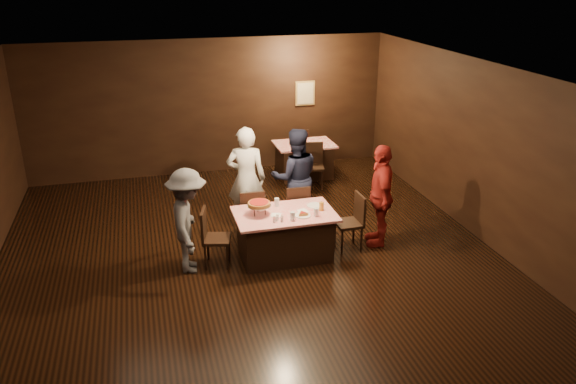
# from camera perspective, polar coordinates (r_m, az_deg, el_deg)

# --- Properties ---
(room) EXTENTS (10.00, 10.04, 3.02)m
(room) POSITION_cam_1_polar(r_m,az_deg,el_deg) (7.81, -3.25, 4.94)
(room) COLOR black
(room) RESTS_ON ground
(main_table) EXTENTS (1.60, 1.00, 0.77)m
(main_table) POSITION_cam_1_polar(r_m,az_deg,el_deg) (9.10, -0.35, -4.36)
(main_table) COLOR red
(main_table) RESTS_ON ground
(back_table) EXTENTS (1.30, 0.90, 0.77)m
(back_table) POSITION_cam_1_polar(r_m,az_deg,el_deg) (12.58, 1.66, 3.27)
(back_table) COLOR red
(back_table) RESTS_ON ground
(chair_far_left) EXTENTS (0.42, 0.42, 0.95)m
(chair_far_left) POSITION_cam_1_polar(r_m,az_deg,el_deg) (9.64, -3.79, -2.24)
(chair_far_left) COLOR black
(chair_far_left) RESTS_ON ground
(chair_far_right) EXTENTS (0.43, 0.43, 0.95)m
(chair_far_right) POSITION_cam_1_polar(r_m,az_deg,el_deg) (9.81, 0.79, -1.74)
(chair_far_right) COLOR black
(chair_far_right) RESTS_ON ground
(chair_end_left) EXTENTS (0.51, 0.51, 0.95)m
(chair_end_left) POSITION_cam_1_polar(r_m,az_deg,el_deg) (8.87, -7.26, -4.63)
(chair_end_left) COLOR black
(chair_end_left) RESTS_ON ground
(chair_end_right) EXTENTS (0.43, 0.43, 0.95)m
(chair_end_right) POSITION_cam_1_polar(r_m,az_deg,el_deg) (9.37, 6.18, -3.07)
(chair_end_right) COLOR black
(chair_end_right) RESTS_ON ground
(chair_back_near) EXTENTS (0.50, 0.50, 0.95)m
(chair_back_near) POSITION_cam_1_polar(r_m,az_deg,el_deg) (11.92, 2.62, 2.63)
(chair_back_near) COLOR black
(chair_back_near) RESTS_ON ground
(chair_back_far) EXTENTS (0.50, 0.50, 0.95)m
(chair_back_far) POSITION_cam_1_polar(r_m,az_deg,el_deg) (13.10, 0.91, 4.46)
(chair_back_far) COLOR black
(chair_back_far) RESTS_ON ground
(diner_white_jacket) EXTENTS (0.78, 0.62, 1.88)m
(diner_white_jacket) POSITION_cam_1_polar(r_m,az_deg,el_deg) (9.92, -4.25, 1.38)
(diner_white_jacket) COLOR white
(diner_white_jacket) RESTS_ON ground
(diner_navy_hoodie) EXTENTS (0.95, 0.78, 1.81)m
(diner_navy_hoodie) POSITION_cam_1_polar(r_m,az_deg,el_deg) (10.04, 0.75, 1.48)
(diner_navy_hoodie) COLOR black
(diner_navy_hoodie) RESTS_ON ground
(diner_grey_knit) EXTENTS (0.73, 1.13, 1.66)m
(diner_grey_knit) POSITION_cam_1_polar(r_m,az_deg,el_deg) (8.65, -10.13, -2.93)
(diner_grey_knit) COLOR #525156
(diner_grey_knit) RESTS_ON ground
(diner_red_shirt) EXTENTS (0.71, 1.11, 1.76)m
(diner_red_shirt) POSITION_cam_1_polar(r_m,az_deg,el_deg) (9.46, 9.38, -0.32)
(diner_red_shirt) COLOR maroon
(diner_red_shirt) RESTS_ON ground
(pizza_stand) EXTENTS (0.38, 0.38, 0.22)m
(pizza_stand) POSITION_cam_1_polar(r_m,az_deg,el_deg) (8.82, -2.96, -1.22)
(pizza_stand) COLOR black
(pizza_stand) RESTS_ON main_table
(plate_with_slice) EXTENTS (0.25, 0.25, 0.06)m
(plate_with_slice) POSITION_cam_1_polar(r_m,az_deg,el_deg) (8.82, 1.51, -2.29)
(plate_with_slice) COLOR white
(plate_with_slice) RESTS_ON main_table
(plate_empty) EXTENTS (0.25, 0.25, 0.01)m
(plate_empty) POSITION_cam_1_polar(r_m,az_deg,el_deg) (9.20, 2.72, -1.37)
(plate_empty) COLOR white
(plate_empty) RESTS_ON main_table
(glass_front_left) EXTENTS (0.08, 0.08, 0.14)m
(glass_front_left) POSITION_cam_1_polar(r_m,az_deg,el_deg) (8.65, 0.47, -2.48)
(glass_front_left) COLOR silver
(glass_front_left) RESTS_ON main_table
(glass_front_right) EXTENTS (0.08, 0.08, 0.14)m
(glass_front_right) POSITION_cam_1_polar(r_m,az_deg,el_deg) (8.80, 2.89, -2.06)
(glass_front_right) COLOR silver
(glass_front_right) RESTS_ON main_table
(glass_amber) EXTENTS (0.08, 0.08, 0.14)m
(glass_amber) POSITION_cam_1_polar(r_m,az_deg,el_deg) (9.02, 3.41, -1.46)
(glass_amber) COLOR #BF7F26
(glass_amber) RESTS_ON main_table
(glass_back) EXTENTS (0.08, 0.08, 0.14)m
(glass_back) POSITION_cam_1_polar(r_m,az_deg,el_deg) (9.16, -1.14, -1.04)
(glass_back) COLOR silver
(glass_back) RESTS_ON main_table
(condiments) EXTENTS (0.17, 0.10, 0.09)m
(condiments) POSITION_cam_1_polar(r_m,az_deg,el_deg) (8.62, -1.04, -2.73)
(condiments) COLOR silver
(condiments) RESTS_ON main_table
(napkin_center) EXTENTS (0.19, 0.19, 0.01)m
(napkin_center) POSITION_cam_1_polar(r_m,az_deg,el_deg) (9.00, 1.49, -1.93)
(napkin_center) COLOR white
(napkin_center) RESTS_ON main_table
(napkin_left) EXTENTS (0.21, 0.21, 0.01)m
(napkin_left) POSITION_cam_1_polar(r_m,az_deg,el_deg) (8.85, -1.22, -2.36)
(napkin_left) COLOR white
(napkin_left) RESTS_ON main_table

